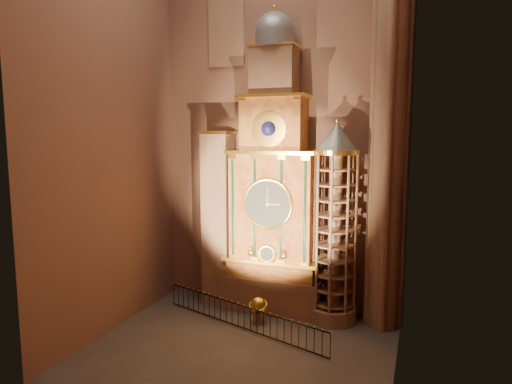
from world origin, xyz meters
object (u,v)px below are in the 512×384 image
at_px(portrait_tower, 218,218).
at_px(iron_railing, 241,317).
at_px(stair_turret, 335,225).
at_px(celestial_globe, 258,308).
at_px(astronomical_clock, 273,195).

xyz_separation_m(portrait_tower, iron_railing, (2.67, -3.07, -4.47)).
distance_m(stair_turret, iron_railing, 6.84).
relative_size(portrait_tower, celestial_globe, 7.17).
bearing_deg(iron_railing, celestial_globe, 61.15).
bearing_deg(astronomical_clock, stair_turret, -4.30).
bearing_deg(celestial_globe, astronomical_clock, 85.19).
relative_size(portrait_tower, stair_turret, 0.94).
height_order(stair_turret, celestial_globe, stair_turret).
bearing_deg(stair_turret, iron_railing, -146.60).
height_order(astronomical_clock, iron_railing, astronomical_clock).
distance_m(astronomical_clock, stair_turret, 3.78).
xyz_separation_m(celestial_globe, iron_railing, (-0.56, -1.02, -0.17)).
height_order(portrait_tower, iron_railing, portrait_tower).
distance_m(stair_turret, celestial_globe, 6.01).
xyz_separation_m(astronomical_clock, portrait_tower, (-3.40, 0.02, -1.53)).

